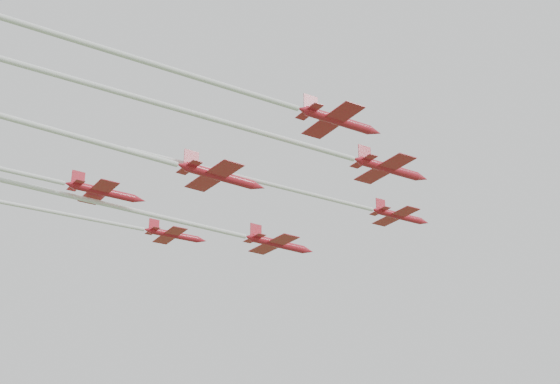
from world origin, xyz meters
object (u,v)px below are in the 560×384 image
Objects in this scene: jet_row2_left at (216,230)px; jet_row3_left at (43,210)px; jet_row2_right at (296,143)px; jet_row3_right at (215,83)px; jet_row3_mid at (136,153)px; jet_lead at (339,201)px.

jet_row3_left reaches higher than jet_row2_left.
jet_row3_left is at bearing -147.66° from jet_row2_right.
jet_row3_right is at bearing -60.33° from jet_row2_right.
jet_row3_mid is 17.62m from jet_row3_right.
jet_lead reaches higher than jet_row3_left.
jet_row2_right is at bearing -6.38° from jet_row2_left.
jet_row3_left is at bearing -173.99° from jet_row3_mid.
jet_row3_mid is at bearing -175.84° from jet_row3_right.
jet_lead is at bearing 41.85° from jet_row2_left.
jet_row2_right is 38.57m from jet_row3_left.
jet_row3_left is (-33.71, -22.99, -0.99)m from jet_lead.
jet_lead is 0.79× the size of jet_row3_right.
jet_row2_left is at bearing 66.68° from jet_row3_left.
jet_row3_right is at bearing -31.06° from jet_row2_left.
jet_row3_left is 41.68m from jet_row3_right.
jet_row3_right is (22.63, -27.70, 2.35)m from jet_row2_left.
jet_row3_mid is at bearing -86.69° from jet_lead.
jet_row2_left is 0.76× the size of jet_row3_left.
jet_row3_mid reaches higher than jet_row3_left.
jet_row3_left is 1.14× the size of jet_row3_right.
jet_row3_right is at bearing 0.68° from jet_row3_mid.
jet_row3_left is 1.24× the size of jet_row3_mid.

